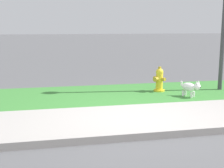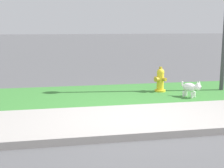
% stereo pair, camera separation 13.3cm
% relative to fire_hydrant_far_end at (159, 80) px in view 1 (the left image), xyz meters
% --- Properties ---
extents(ground_plane, '(120.00, 120.00, 0.00)m').
position_rel_fire_hydrant_far_end_xyz_m(ground_plane, '(-1.29, -2.22, -0.31)').
color(ground_plane, '#515154').
extents(sidewalk_pavement, '(18.00, 1.95, 0.01)m').
position_rel_fire_hydrant_far_end_xyz_m(sidewalk_pavement, '(-1.29, -2.22, -0.31)').
color(sidewalk_pavement, '#9E9993').
rests_on(sidewalk_pavement, ground).
extents(grass_verge, '(18.00, 2.41, 0.01)m').
position_rel_fire_hydrant_far_end_xyz_m(grass_verge, '(-1.29, -0.04, -0.31)').
color(grass_verge, '#387A33').
rests_on(grass_verge, ground).
extents(street_curb, '(18.00, 0.16, 0.12)m').
position_rel_fire_hydrant_far_end_xyz_m(street_curb, '(-1.29, -3.27, -0.25)').
color(street_curb, '#9E9993').
rests_on(street_curb, ground).
extents(fire_hydrant_far_end, '(0.34, 0.36, 0.66)m').
position_rel_fire_hydrant_far_end_xyz_m(fire_hydrant_far_end, '(0.00, 0.00, 0.00)').
color(fire_hydrant_far_end, yellow).
rests_on(fire_hydrant_far_end, ground).
extents(small_white_dog, '(0.40, 0.47, 0.42)m').
position_rel_fire_hydrant_far_end_xyz_m(small_white_dog, '(0.51, -0.77, -0.07)').
color(small_white_dog, white).
rests_on(small_white_dog, ground).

